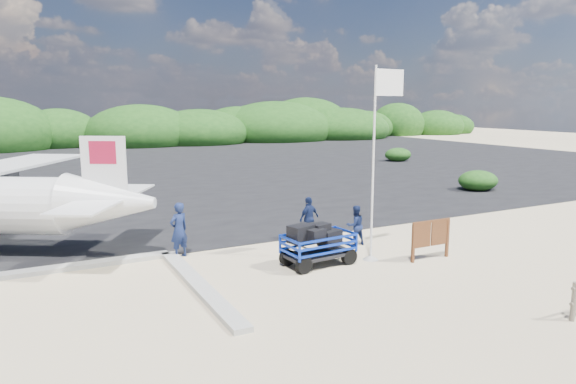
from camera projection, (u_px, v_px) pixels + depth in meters
name	position (u px, v px, depth m)	size (l,w,h in m)	color
ground	(355.00, 279.00, 15.70)	(160.00, 160.00, 0.00)	beige
asphalt_apron	(146.00, 169.00, 41.98)	(90.00, 50.00, 0.04)	#B2B2B2
lagoon	(26.00, 316.00, 12.96)	(9.00, 7.00, 0.40)	#B2B2B2
vegetation_band	(103.00, 146.00, 63.88)	(124.00, 8.00, 4.40)	#B2B2B2
baggage_cart	(318.00, 265.00, 17.07)	(2.53, 1.45, 1.27)	#0B2DB0
flagpole	(370.00, 260.00, 17.63)	(1.31, 0.54, 6.53)	white
signboard	(430.00, 259.00, 17.65)	(1.72, 0.16, 1.42)	brown
crew_a	(179.00, 230.00, 17.75)	(0.71, 0.47, 1.95)	#14204C
crew_b	(355.00, 225.00, 19.34)	(0.74, 0.58, 1.52)	#14204C
crew_c	(309.00, 218.00, 20.05)	(1.01, 0.42, 1.72)	#14204C
aircraft_large	(285.00, 167.00, 43.06)	(17.84, 17.84, 5.35)	#B2B2B2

